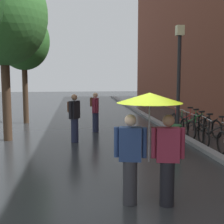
% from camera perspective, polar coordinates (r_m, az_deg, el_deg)
% --- Properties ---
extents(ground_plane, '(80.00, 80.00, 0.00)m').
position_cam_1_polar(ground_plane, '(5.75, 1.62, -17.17)').
color(ground_plane, '#26282B').
extents(kerb_strip, '(0.30, 36.00, 0.12)m').
position_cam_1_polar(kerb_strip, '(15.88, 7.77, -1.50)').
color(kerb_strip, slate).
rests_on(kerb_strip, ground).
extents(street_tree_1, '(3.07, 3.07, 6.20)m').
position_cam_1_polar(street_tree_1, '(11.73, -19.64, 16.65)').
color(street_tree_1, '#473323').
rests_on(street_tree_1, ground).
extents(street_tree_2, '(2.48, 2.48, 5.40)m').
position_cam_1_polar(street_tree_2, '(15.64, -16.15, 12.52)').
color(street_tree_2, '#473323').
rests_on(street_tree_2, ground).
extents(parked_bicycle_1, '(1.15, 0.82, 0.96)m').
position_cam_1_polar(parked_bicycle_1, '(10.49, 19.80, -4.38)').
color(parked_bicycle_1, black).
rests_on(parked_bicycle_1, ground).
extents(parked_bicycle_2, '(1.16, 0.83, 0.96)m').
position_cam_1_polar(parked_bicycle_2, '(11.19, 18.77, -3.66)').
color(parked_bicycle_2, black).
rests_on(parked_bicycle_2, ground).
extents(parked_bicycle_3, '(1.15, 0.81, 0.96)m').
position_cam_1_polar(parked_bicycle_3, '(11.76, 16.81, -3.09)').
color(parked_bicycle_3, black).
rests_on(parked_bicycle_3, ground).
extents(parked_bicycle_4, '(1.15, 0.81, 0.96)m').
position_cam_1_polar(parked_bicycle_4, '(12.48, 15.46, -2.49)').
color(parked_bicycle_4, black).
rests_on(parked_bicycle_4, ground).
extents(parked_bicycle_5, '(1.16, 0.82, 0.96)m').
position_cam_1_polar(parked_bicycle_5, '(13.22, 14.53, -1.95)').
color(parked_bicycle_5, black).
rests_on(parked_bicycle_5, ground).
extents(parked_bicycle_6, '(1.13, 0.78, 0.96)m').
position_cam_1_polar(parked_bicycle_6, '(13.92, 13.50, -1.49)').
color(parked_bicycle_6, black).
rests_on(parked_bicycle_6, ground).
extents(couple_under_umbrella, '(1.23, 1.16, 2.04)m').
position_cam_1_polar(couple_under_umbrella, '(5.47, 6.95, -3.27)').
color(couple_under_umbrella, '#2D2D33').
rests_on(couple_under_umbrella, ground).
extents(street_lamp_post, '(0.24, 0.24, 3.95)m').
position_cam_1_polar(street_lamp_post, '(10.34, 12.33, 6.59)').
color(street_lamp_post, black).
rests_on(street_lamp_post, ground).
extents(litter_bin, '(0.44, 0.44, 0.85)m').
position_cam_1_polar(litter_bin, '(9.57, 11.51, -4.87)').
color(litter_bin, '#1E4C28').
rests_on(litter_bin, ground).
extents(pedestrian_walking_midground, '(0.45, 0.51, 1.69)m').
position_cam_1_polar(pedestrian_walking_midground, '(10.80, -7.05, -0.89)').
color(pedestrian_walking_midground, '#1E233D').
rests_on(pedestrian_walking_midground, ground).
extents(pedestrian_walking_far, '(0.38, 0.58, 1.64)m').
position_cam_1_polar(pedestrian_walking_far, '(12.74, -3.15, 0.20)').
color(pedestrian_walking_far, '#1E233D').
rests_on(pedestrian_walking_far, ground).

